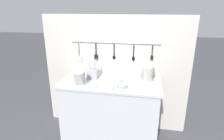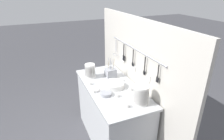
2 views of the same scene
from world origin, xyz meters
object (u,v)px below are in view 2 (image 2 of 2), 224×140
at_px(bowl_stack_back_corner, 141,95).
at_px(cup_back_left, 94,91).
at_px(cup_edge_far, 127,106).
at_px(cup_by_caddy, 117,95).
at_px(cup_front_right, 109,67).
at_px(cup_back_right, 121,80).
at_px(cup_front_left, 90,83).
at_px(bowl_stack_short_front, 90,71).
at_px(plate_stack, 114,85).
at_px(cup_centre, 99,90).
at_px(steel_mixing_bowl, 106,94).
at_px(cutlery_caddy, 111,73).
at_px(cup_edge_near, 130,89).

bearing_deg(bowl_stack_back_corner, cup_back_left, -135.52).
bearing_deg(cup_edge_far, cup_by_caddy, -177.02).
relative_size(cup_front_right, cup_back_right, 1.00).
xyz_separation_m(cup_back_left, cup_front_left, (-0.21, 0.02, 0.00)).
bearing_deg(bowl_stack_short_front, cup_edge_far, 9.83).
relative_size(plate_stack, cup_front_right, 5.97).
relative_size(cup_back_right, cup_centre, 1.00).
distance_m(bowl_stack_back_corner, cup_back_right, 0.55).
bearing_deg(cup_front_right, steel_mixing_bowl, -25.02).
distance_m(cutlery_caddy, cup_by_caddy, 0.53).
distance_m(steel_mixing_bowl, cup_edge_far, 0.33).
height_order(cup_back_right, cup_centre, same).
xyz_separation_m(cup_front_left, cup_centre, (0.20, 0.04, 0.00)).
relative_size(bowl_stack_back_corner, cup_back_right, 5.23).
bearing_deg(cup_centre, plate_stack, 95.61).
height_order(cup_front_right, cup_back_left, same).
bearing_deg(cup_centre, steel_mixing_bowl, 22.72).
bearing_deg(bowl_stack_back_corner, steel_mixing_bowl, -136.16).
relative_size(cup_front_right, cup_back_left, 1.00).
bearing_deg(cup_front_right, bowl_stack_short_front, -63.32).
bearing_deg(cup_back_left, cup_edge_far, 29.06).
relative_size(cutlery_caddy, cup_edge_near, 6.74).
bearing_deg(cup_back_right, bowl_stack_back_corner, -2.83).
relative_size(steel_mixing_bowl, cup_centre, 3.24).
height_order(plate_stack, cup_by_caddy, plate_stack).
distance_m(plate_stack, steel_mixing_bowl, 0.21).
height_order(bowl_stack_back_corner, cup_front_right, bowl_stack_back_corner).
height_order(bowl_stack_back_corner, cup_centre, bowl_stack_back_corner).
height_order(cutlery_caddy, cup_edge_near, cutlery_caddy).
height_order(bowl_stack_short_front, cup_front_right, bowl_stack_short_front).
distance_m(bowl_stack_short_front, cup_edge_near, 0.64).
xyz_separation_m(cutlery_caddy, cup_edge_far, (0.73, -0.12, -0.04)).
relative_size(cup_front_left, cup_by_caddy, 1.00).
distance_m(cup_edge_near, cup_back_left, 0.44).
distance_m(plate_stack, cutlery_caddy, 0.30).
bearing_deg(cutlery_caddy, steel_mixing_bowl, -28.95).
bearing_deg(cup_back_right, cup_by_caddy, -31.26).
distance_m(cup_back_right, cup_by_caddy, 0.39).
relative_size(bowl_stack_back_corner, cup_front_right, 5.23).
xyz_separation_m(bowl_stack_back_corner, cup_edge_near, (-0.28, 0.03, -0.09)).
xyz_separation_m(cup_edge_far, cup_by_caddy, (-0.22, -0.01, 0.00)).
distance_m(plate_stack, cup_front_right, 0.59).
bearing_deg(plate_stack, bowl_stack_back_corner, 15.34).
bearing_deg(cup_centre, cup_front_left, -167.57).
relative_size(cup_edge_near, cup_front_left, 1.00).
distance_m(cup_back_left, cup_back_right, 0.44).
bearing_deg(cup_back_right, plate_stack, -52.15).
height_order(bowl_stack_back_corner, plate_stack, bowl_stack_back_corner).
xyz_separation_m(cup_edge_far, cup_back_right, (-0.55, 0.19, 0.00)).
bearing_deg(plate_stack, steel_mixing_bowl, -50.27).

